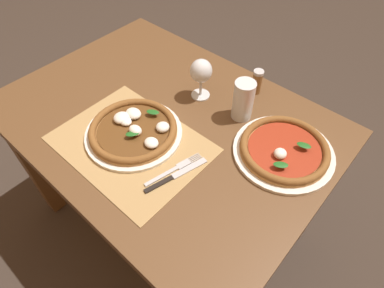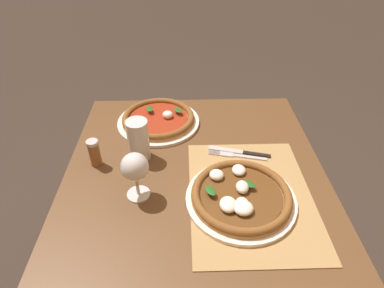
{
  "view_description": "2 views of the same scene",
  "coord_description": "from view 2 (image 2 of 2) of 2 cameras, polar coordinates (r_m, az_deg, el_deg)",
  "views": [
    {
      "loc": [
        0.62,
        -0.54,
        1.54
      ],
      "look_at": [
        0.2,
        -0.08,
        0.82
      ],
      "focal_mm": 30.0,
      "sensor_mm": 36.0,
      "label": 1
    },
    {
      "loc": [
        -0.65,
        0.03,
        1.45
      ],
      "look_at": [
        0.23,
        0.01,
        0.77
      ],
      "focal_mm": 30.0,
      "sensor_mm": 36.0,
      "label": 2
    }
  ],
  "objects": [
    {
      "name": "fork",
      "position": [
        1.11,
        7.98,
        -2.06
      ],
      "size": [
        0.06,
        0.2,
        0.0
      ],
      "color": "#B7B7BC",
      "rests_on": "paper_placemat"
    },
    {
      "name": "pepper_shaker",
      "position": [
        1.09,
        -16.95,
        -1.51
      ],
      "size": [
        0.04,
        0.04,
        0.1
      ],
      "color": "brown",
      "rests_on": "dining_table"
    },
    {
      "name": "knife",
      "position": [
        1.13,
        8.38,
        -1.39
      ],
      "size": [
        0.07,
        0.21,
        0.01
      ],
      "color": "black",
      "rests_on": "paper_placemat"
    },
    {
      "name": "pint_glass",
      "position": [
        1.08,
        -9.49,
        0.62
      ],
      "size": [
        0.07,
        0.07,
        0.15
      ],
      "color": "silver",
      "rests_on": "dining_table"
    },
    {
      "name": "pizza_near",
      "position": [
        0.95,
        8.63,
        -9.1
      ],
      "size": [
        0.32,
        0.32,
        0.05
      ],
      "color": "silver",
      "rests_on": "paper_placemat"
    },
    {
      "name": "wine_glass",
      "position": [
        0.92,
        -10.12,
        -4.35
      ],
      "size": [
        0.08,
        0.08,
        0.16
      ],
      "color": "silver",
      "rests_on": "dining_table"
    },
    {
      "name": "pizza_far",
      "position": [
        1.27,
        -5.97,
        4.4
      ],
      "size": [
        0.32,
        0.32,
        0.05
      ],
      "color": "silver",
      "rests_on": "dining_table"
    },
    {
      "name": "paper_placemat",
      "position": [
        0.99,
        10.35,
        -8.87
      ],
      "size": [
        0.49,
        0.36,
        0.0
      ],
      "primitive_type": "cube",
      "color": "#A88451",
      "rests_on": "dining_table"
    },
    {
      "name": "dining_table",
      "position": [
        1.05,
        0.76,
        -13.97
      ],
      "size": [
        1.17,
        0.85,
        0.74
      ],
      "color": "brown",
      "rests_on": "ground"
    }
  ]
}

